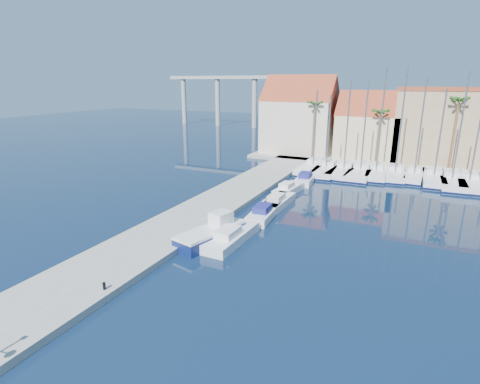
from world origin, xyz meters
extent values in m
plane|color=black|center=(0.00, 0.00, 0.00)|extent=(260.00, 260.00, 0.00)
cube|color=gray|center=(-9.00, 13.50, 0.25)|extent=(6.00, 77.00, 0.50)
cube|color=gray|center=(10.00, 48.00, 0.25)|extent=(54.00, 16.00, 0.50)
cylinder|color=black|center=(-6.60, -3.72, 0.74)|extent=(0.19, 0.19, 0.48)
cube|color=#0D1B50|center=(-4.87, 6.29, 0.49)|extent=(3.63, 6.82, 0.97)
cube|color=white|center=(-4.87, 6.29, 1.08)|extent=(3.63, 6.82, 0.22)
cube|color=white|center=(-4.56, 7.55, 1.68)|extent=(1.77, 2.01, 1.19)
cube|color=white|center=(-3.32, 7.02, 0.40)|extent=(2.26, 6.66, 0.80)
cube|color=white|center=(-3.33, 6.36, 1.10)|extent=(1.53, 2.35, 0.60)
cube|color=white|center=(-3.11, 13.72, 0.40)|extent=(2.43, 6.24, 0.80)
cube|color=navy|center=(-3.07, 13.11, 1.10)|extent=(1.53, 2.24, 0.60)
cube|color=white|center=(-3.09, 17.62, 0.40)|extent=(2.01, 5.99, 0.80)
cube|color=white|center=(-3.10, 17.02, 1.10)|extent=(1.37, 2.11, 0.60)
cube|color=white|center=(-3.64, 22.66, 0.40)|extent=(2.32, 5.64, 0.80)
cube|color=white|center=(-3.69, 22.11, 1.10)|extent=(1.42, 2.04, 0.60)
cube|color=white|center=(-3.20, 28.59, 0.40)|extent=(2.50, 6.39, 0.80)
cube|color=navy|center=(-3.15, 27.96, 1.10)|extent=(1.57, 2.29, 0.60)
cube|color=white|center=(-4.00, 35.73, 0.50)|extent=(3.19, 11.14, 1.00)
cube|color=#0B153B|center=(-4.00, 35.73, 0.18)|extent=(3.25, 11.20, 0.28)
cube|color=white|center=(-3.97, 36.84, 1.30)|extent=(2.11, 3.37, 0.60)
cylinder|color=slate|center=(-4.02, 35.18, 6.34)|extent=(0.20, 0.20, 10.67)
cube|color=white|center=(-1.99, 35.26, 0.50)|extent=(3.59, 11.58, 1.00)
cube|color=#0B153B|center=(-1.99, 35.26, 0.18)|extent=(3.65, 11.64, 0.28)
cube|color=white|center=(-2.05, 36.40, 1.30)|extent=(2.26, 3.54, 0.60)
cylinder|color=slate|center=(-1.96, 34.69, 6.02)|extent=(0.20, 0.20, 10.04)
cube|color=white|center=(0.57, 35.50, 0.50)|extent=(3.83, 11.27, 1.00)
cube|color=#0B153B|center=(0.57, 35.50, 0.18)|extent=(3.89, 11.33, 0.28)
cube|color=white|center=(0.66, 36.60, 1.30)|extent=(2.29, 3.48, 0.60)
cylinder|color=slate|center=(0.52, 34.94, 6.95)|extent=(0.20, 0.20, 11.90)
cube|color=white|center=(2.78, 35.80, 0.50)|extent=(3.04, 11.67, 1.00)
cube|color=#0B153B|center=(2.78, 35.80, 0.18)|extent=(3.10, 11.73, 0.28)
cube|color=white|center=(2.78, 36.97, 1.30)|extent=(2.13, 3.50, 0.60)
cylinder|color=slate|center=(2.78, 35.22, 6.99)|extent=(0.20, 0.20, 11.98)
cube|color=white|center=(4.78, 36.09, 0.50)|extent=(3.22, 10.03, 1.00)
cube|color=#0B153B|center=(4.78, 36.09, 0.18)|extent=(3.28, 10.09, 0.28)
cube|color=white|center=(4.72, 37.07, 1.30)|extent=(1.99, 3.08, 0.60)
cylinder|color=slate|center=(4.82, 35.59, 7.81)|extent=(0.20, 0.20, 13.62)
cube|color=white|center=(7.25, 36.20, 0.50)|extent=(3.00, 9.13, 1.00)
cube|color=#0B153B|center=(7.25, 36.20, 0.18)|extent=(3.06, 9.19, 0.28)
cube|color=white|center=(7.19, 37.09, 1.30)|extent=(1.83, 2.81, 0.60)
cylinder|color=slate|center=(7.29, 35.75, 7.79)|extent=(0.20, 0.20, 13.58)
cube|color=white|center=(9.69, 36.26, 0.50)|extent=(2.55, 8.36, 1.00)
cube|color=#0B153B|center=(9.69, 36.26, 0.18)|extent=(2.62, 8.42, 0.28)
cube|color=white|center=(9.73, 37.08, 1.30)|extent=(1.62, 2.55, 0.60)
cylinder|color=slate|center=(9.67, 35.84, 7.12)|extent=(0.20, 0.20, 12.24)
cube|color=white|center=(12.03, 36.30, 0.50)|extent=(2.97, 10.44, 1.00)
cube|color=#0B153B|center=(12.03, 36.30, 0.18)|extent=(3.03, 10.50, 0.28)
cube|color=white|center=(12.01, 37.33, 1.30)|extent=(1.97, 3.16, 0.60)
cylinder|color=slate|center=(12.05, 35.78, 6.47)|extent=(0.20, 0.20, 10.95)
cube|color=white|center=(14.10, 35.61, 0.50)|extent=(3.09, 10.94, 1.00)
cube|color=#0B153B|center=(14.10, 35.61, 0.18)|extent=(3.15, 11.00, 0.28)
cube|color=white|center=(14.08, 36.70, 1.30)|extent=(2.06, 3.31, 0.60)
cylinder|color=slate|center=(14.12, 35.07, 7.48)|extent=(0.20, 0.20, 12.97)
cube|color=white|center=(16.07, 35.62, 0.50)|extent=(3.04, 10.59, 1.00)
cube|color=#0B153B|center=(16.07, 35.62, 0.18)|extent=(3.10, 10.65, 0.28)
cube|color=white|center=(16.10, 36.67, 1.30)|extent=(2.00, 3.21, 0.60)
cylinder|color=slate|center=(16.05, 35.10, 6.33)|extent=(0.20, 0.20, 10.66)
cube|color=beige|center=(-10.00, 47.00, 5.00)|extent=(12.00, 9.00, 9.00)
cube|color=maroon|center=(-10.00, 47.00, 9.50)|extent=(12.30, 9.00, 9.00)
cube|color=beige|center=(2.00, 47.00, 4.00)|extent=(10.00, 8.00, 7.00)
cube|color=maroon|center=(2.00, 47.00, 7.50)|extent=(10.30, 8.00, 8.00)
cube|color=#9D8960|center=(13.00, 48.00, 6.00)|extent=(14.00, 10.00, 11.00)
cube|color=maroon|center=(13.00, 48.00, 11.75)|extent=(14.20, 10.20, 0.50)
cylinder|color=brown|center=(-6.00, 42.00, 5.00)|extent=(0.36, 0.36, 9.00)
sphere|color=#1F5016|center=(-6.00, 42.00, 9.35)|extent=(2.60, 2.60, 2.60)
cylinder|color=brown|center=(4.00, 42.00, 4.50)|extent=(0.36, 0.36, 8.00)
sphere|color=#1F5016|center=(4.00, 42.00, 8.35)|extent=(2.60, 2.60, 2.60)
cylinder|color=brown|center=(14.00, 42.00, 5.50)|extent=(0.36, 0.36, 10.00)
sphere|color=#1F5016|center=(14.00, 42.00, 10.35)|extent=(2.60, 2.60, 2.60)
cube|color=#9E9E99|center=(-38.00, 82.00, 14.00)|extent=(48.00, 2.20, 0.90)
cylinder|color=#9E9E99|center=(-58.00, 82.00, 7.00)|extent=(1.40, 1.40, 14.00)
cylinder|color=#9E9E99|center=(-46.00, 82.00, 7.00)|extent=(1.40, 1.40, 14.00)
cylinder|color=#9E9E99|center=(-34.00, 82.00, 7.00)|extent=(1.40, 1.40, 14.00)
cylinder|color=#9E9E99|center=(-22.00, 82.00, 7.00)|extent=(1.40, 1.40, 14.00)
camera|label=1|loc=(9.72, -18.43, 12.75)|focal=28.00mm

